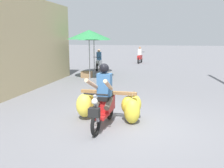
{
  "coord_description": "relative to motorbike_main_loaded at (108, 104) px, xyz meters",
  "views": [
    {
      "loc": [
        0.9,
        -5.94,
        2.21
      ],
      "look_at": [
        -0.55,
        0.77,
        0.9
      ],
      "focal_mm": 39.76,
      "sensor_mm": 36.0,
      "label": 1
    }
  ],
  "objects": [
    {
      "name": "market_umbrella_near_shop",
      "position": [
        -2.53,
        6.52,
        1.82
      ],
      "size": [
        2.3,
        2.3,
        2.57
      ],
      "color": "#99999E",
      "rests_on": "ground"
    },
    {
      "name": "produce_crate",
      "position": [
        -2.79,
        6.78,
        -0.32
      ],
      "size": [
        0.56,
        0.4,
        0.36
      ],
      "primitive_type": "cube",
      "color": "olive",
      "rests_on": "ground"
    },
    {
      "name": "motorbike_distant_ahead_left",
      "position": [
        -2.93,
        9.9,
        0.07
      ],
      "size": [
        0.5,
        1.62,
        1.4
      ],
      "color": "black",
      "rests_on": "ground"
    },
    {
      "name": "motorbike_main_loaded",
      "position": [
        0.0,
        0.0,
        0.0
      ],
      "size": [
        1.8,
        1.84,
        1.58
      ],
      "color": "black",
      "rests_on": "ground"
    },
    {
      "name": "market_umbrella_further_along",
      "position": [
        -2.84,
        8.45,
        1.77
      ],
      "size": [
        1.93,
        1.93,
        2.51
      ],
      "color": "#99999E",
      "rests_on": "ground"
    },
    {
      "name": "motorbike_distant_ahead_right",
      "position": [
        -0.73,
        15.01,
        0.07
      ],
      "size": [
        0.5,
        1.62,
        1.4
      ],
      "color": "black",
      "rests_on": "ground"
    },
    {
      "name": "ground_plane",
      "position": [
        0.51,
        -0.13,
        -0.5
      ],
      "size": [
        120.0,
        120.0,
        0.0
      ],
      "primitive_type": "plane",
      "color": "slate"
    }
  ]
}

